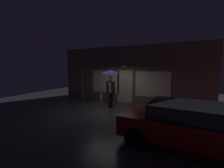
{
  "coord_description": "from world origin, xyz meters",
  "views": [
    {
      "loc": [
        4.11,
        -7.11,
        2.5
      ],
      "look_at": [
        -0.1,
        0.55,
        1.44
      ],
      "focal_mm": 24.22,
      "sensor_mm": 36.0,
      "label": 1
    }
  ],
  "objects_px": {
    "street_sign_post": "(82,79)",
    "person_with_umbrella": "(111,78)",
    "parked_car": "(188,124)",
    "sidewalk_bollard": "(101,98)"
  },
  "relations": [
    {
      "from": "person_with_umbrella",
      "to": "parked_car",
      "type": "height_order",
      "value": "person_with_umbrella"
    },
    {
      "from": "parked_car",
      "to": "sidewalk_bollard",
      "type": "xyz_separation_m",
      "value": [
        -5.52,
        3.56,
        -0.41
      ]
    },
    {
      "from": "parked_car",
      "to": "street_sign_post",
      "type": "xyz_separation_m",
      "value": [
        -6.73,
        3.06,
        0.84
      ]
    },
    {
      "from": "person_with_umbrella",
      "to": "sidewalk_bollard",
      "type": "bearing_deg",
      "value": 152.0
    },
    {
      "from": "parked_car",
      "to": "street_sign_post",
      "type": "distance_m",
      "value": 7.44
    },
    {
      "from": "sidewalk_bollard",
      "to": "person_with_umbrella",
      "type": "bearing_deg",
      "value": -36.98
    },
    {
      "from": "street_sign_post",
      "to": "person_with_umbrella",
      "type": "bearing_deg",
      "value": -11.13
    },
    {
      "from": "parked_car",
      "to": "sidewalk_bollard",
      "type": "bearing_deg",
      "value": 146.37
    },
    {
      "from": "street_sign_post",
      "to": "parked_car",
      "type": "bearing_deg",
      "value": -24.49
    },
    {
      "from": "person_with_umbrella",
      "to": "parked_car",
      "type": "xyz_separation_m",
      "value": [
        4.2,
        -2.57,
        -1.07
      ]
    }
  ]
}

